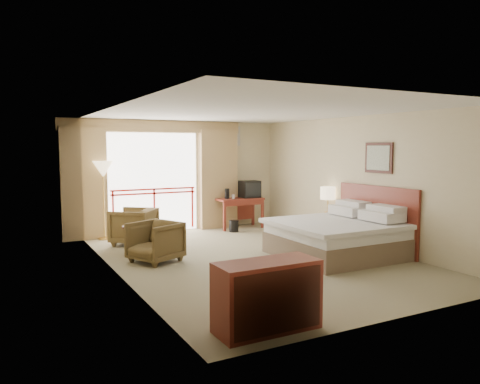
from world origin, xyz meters
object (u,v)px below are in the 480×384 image
desk (238,204)px  tv (250,189)px  side_table (136,235)px  wastebasket (234,226)px  floor_lamp (103,172)px  table_lamp (328,194)px  armchair_far (134,244)px  armchair_near (156,262)px  bed (338,236)px  nightstand (329,227)px  dresser (267,296)px

desk → tv: bearing=-11.3°
tv → side_table: size_ratio=0.86×
wastebasket → floor_lamp: floor_lamp is taller
desk → side_table: size_ratio=2.11×
floor_lamp → table_lamp: bearing=-28.2°
desk → armchair_far: desk is taller
desk → armchair_near: bearing=-140.7°
bed → armchair_near: bed is taller
nightstand → wastebasket: size_ratio=1.99×
tv → floor_lamp: size_ratio=0.27×
table_lamp → floor_lamp: floor_lamp is taller
wastebasket → table_lamp: bearing=-52.1°
armchair_near → side_table: size_ratio=1.44×
bed → table_lamp: bearing=58.5°
table_lamp → desk: size_ratio=0.50×
wastebasket → armchair_far: size_ratio=0.34×
armchair_near → dresser: 3.68m
armchair_far → side_table: size_ratio=1.52×
table_lamp → desk: (-1.04, 2.29, -0.43)m
nightstand → armchair_far: size_ratio=0.67×
desk → wastebasket: 0.76m
tv → side_table: (-3.45, -1.70, -0.60)m
bed → side_table: size_ratio=3.81×
desk → table_lamp: bearing=-65.8°
desk → armchair_far: size_ratio=1.39×
nightstand → armchair_far: bearing=154.6°
tv → armchair_far: tv is taller
nightstand → table_lamp: bearing=86.1°
armchair_far → floor_lamp: (-0.43, 0.85, 1.51)m
tv → armchair_near: size_ratio=0.60×
armchair_far → side_table: bearing=25.9°
desk → armchair_near: 3.94m
table_lamp → armchair_near: size_ratio=0.74×
side_table → floor_lamp: bearing=96.5°
tv → side_table: 3.89m
desk → tv: size_ratio=2.45×
desk → floor_lamp: floor_lamp is taller
armchair_far → wastebasket: bearing=135.7°
bed → nightstand: 1.57m
tv → floor_lamp: bearing=-176.9°
table_lamp → floor_lamp: bearing=151.8°
wastebasket → floor_lamp: size_ratio=0.16×
armchair_near → floor_lamp: floor_lamp is taller
desk → dresser: 6.78m
armchair_far → table_lamp: bearing=108.0°
floor_lamp → desk: bearing=-1.2°
nightstand → dresser: bearing=-139.8°
nightstand → desk: size_ratio=0.48×
table_lamp → armchair_near: bearing=-177.3°
desk → armchair_far: 3.09m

